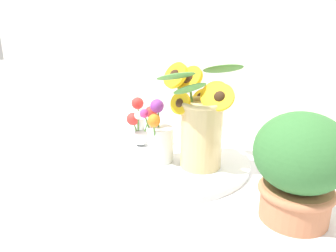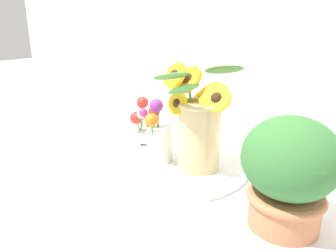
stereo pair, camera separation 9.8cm
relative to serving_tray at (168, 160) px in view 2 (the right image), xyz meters
name	(u,v)px [view 2 (the right image)]	position (x,y,z in m)	size (l,w,h in m)	color
ground_plane	(166,169)	(0.02, -0.03, -0.01)	(6.00, 6.00, 0.00)	silver
serving_tray	(168,160)	(0.00, 0.00, 0.00)	(0.50, 0.50, 0.02)	silver
mason_jar_sunflowers	(198,124)	(0.11, 0.01, 0.14)	(0.23, 0.27, 0.30)	#D1B77A
vase_small_center	(158,138)	(0.00, -0.04, 0.08)	(0.08, 0.10, 0.19)	white
vase_bulb_right	(144,123)	(-0.14, 0.02, 0.08)	(0.11, 0.10, 0.15)	white
potted_plant	(289,171)	(0.40, -0.05, 0.12)	(0.20, 0.20, 0.25)	#B7704C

